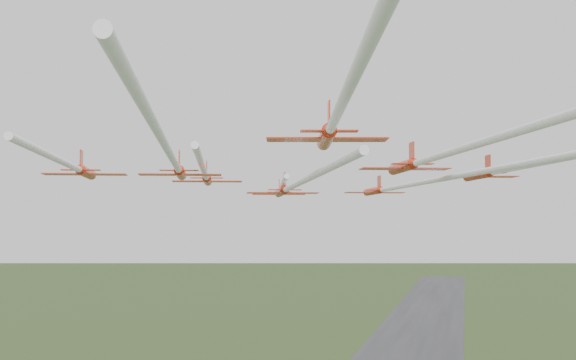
% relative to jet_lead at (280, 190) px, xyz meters
% --- Properties ---
extents(runway, '(38.00, 900.00, 0.04)m').
position_rel_jet_lead_xyz_m(runway, '(5.53, 185.60, -50.55)').
color(runway, '#2D2D2F').
rests_on(runway, ground).
extents(jet_lead, '(14.82, 46.99, 2.45)m').
position_rel_jet_lead_xyz_m(jet_lead, '(0.00, 0.00, 0.00)').
color(jet_lead, red).
extents(jet_row2_left, '(18.55, 50.93, 2.78)m').
position_rel_jet_lead_xyz_m(jet_row2_left, '(-4.76, -19.22, 1.07)').
color(jet_row2_left, red).
extents(jet_row2_right, '(24.85, 62.06, 2.40)m').
position_rel_jet_lead_xyz_m(jet_row2_right, '(19.74, -19.18, -0.41)').
color(jet_row2_right, red).
extents(jet_row3_left, '(17.70, 43.70, 2.91)m').
position_rel_jet_lead_xyz_m(jet_row3_left, '(-15.54, -31.27, 1.21)').
color(jet_row3_left, red).
extents(jet_row3_mid, '(20.51, 55.62, 2.55)m').
position_rel_jet_lead_xyz_m(jet_row3_mid, '(8.69, -31.12, -0.99)').
color(jet_row3_mid, red).
extents(jet_row3_right, '(22.09, 62.15, 2.61)m').
position_rel_jet_lead_xyz_m(jet_row3_right, '(32.25, -29.23, 0.92)').
color(jet_row3_right, red).
extents(jet_row4_left, '(22.39, 61.10, 2.43)m').
position_rel_jet_lead_xyz_m(jet_row4_left, '(3.46, -52.02, 0.11)').
color(jet_row4_left, red).
extents(jet_row4_right, '(17.46, 46.19, 2.59)m').
position_rel_jet_lead_xyz_m(jet_row4_right, '(22.93, -42.03, 0.60)').
color(jet_row4_right, red).
extents(jet_trail_solo, '(14.50, 48.83, 2.85)m').
position_rel_jet_lead_xyz_m(jet_trail_solo, '(17.12, -57.97, 1.88)').
color(jet_trail_solo, red).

